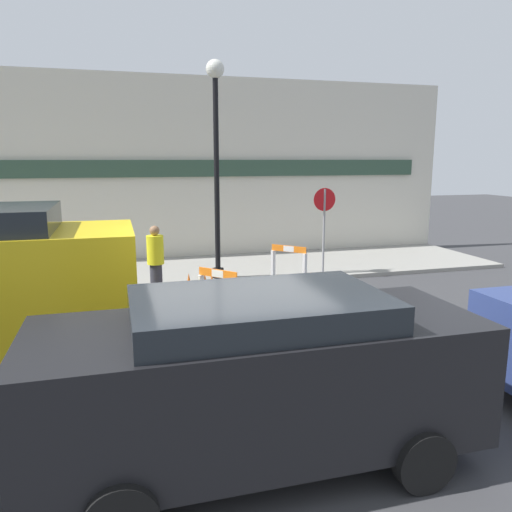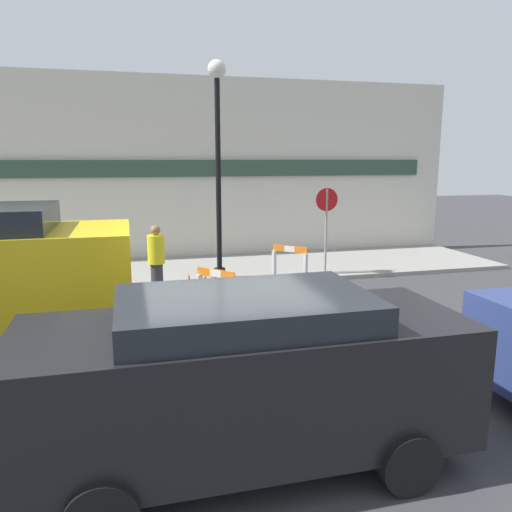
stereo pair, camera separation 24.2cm
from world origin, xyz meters
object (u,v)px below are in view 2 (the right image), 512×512
object	(u,v)px
parked_car_1	(245,372)
person_worker	(156,259)
streetlamp_post	(218,141)
stop_sign	(326,216)

from	to	relation	value
parked_car_1	person_worker	bearing A→B (deg)	94.11
streetlamp_post	person_worker	xyz separation A→B (m)	(-1.63, -1.04, -2.63)
streetlamp_post	person_worker	distance (m)	3.26
streetlamp_post	stop_sign	world-z (taller)	streetlamp_post
person_worker	stop_sign	bearing A→B (deg)	44.63
person_worker	parked_car_1	bearing A→B (deg)	-52.64
person_worker	parked_car_1	xyz separation A→B (m)	(0.48, -6.68, 0.14)
streetlamp_post	parked_car_1	distance (m)	8.19
streetlamp_post	person_worker	size ratio (longest dim) A/B	3.23
parked_car_1	stop_sign	bearing A→B (deg)	62.38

